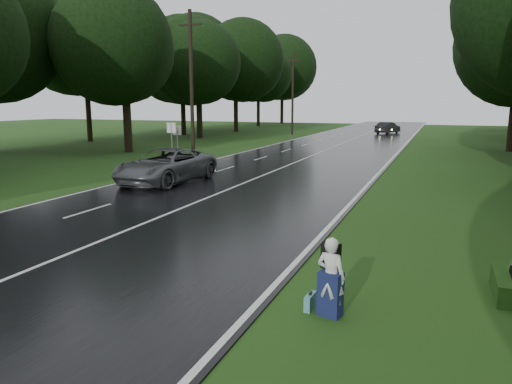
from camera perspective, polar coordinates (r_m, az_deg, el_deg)
ground at (r=15.27m, az=-15.76°, el=-4.81°), size 160.00×160.00×0.00m
road at (r=33.17m, az=5.45°, el=3.82°), size 12.00×140.00×0.04m
lane_center at (r=33.17m, az=5.45°, el=3.86°), size 0.12×140.00×0.01m
grey_car at (r=24.07m, az=-10.75°, el=3.12°), size 3.20×6.21×1.68m
far_car at (r=63.39m, az=15.54°, el=7.43°), size 2.88×4.66×1.45m
hitchhiker at (r=9.16m, az=8.96°, el=-10.33°), size 0.64×0.60×1.54m
suitcase at (r=9.58m, az=6.52°, el=-12.94°), size 0.15×0.44×0.31m
utility_pole_mid at (r=36.43m, az=-7.54°, el=4.36°), size 1.80×0.28×10.55m
utility_pole_far at (r=59.98m, az=4.35°, el=6.89°), size 1.80×0.28×10.00m
road_sign_a at (r=31.36m, az=-9.99°, el=3.26°), size 0.65×0.10×2.70m
road_sign_b at (r=31.97m, az=-9.32°, el=3.43°), size 0.59×0.10×2.46m
tree_left_d at (r=40.14m, az=-15.02°, el=4.67°), size 9.33×9.33×14.57m
tree_left_e at (r=54.27m, az=-6.75°, el=6.45°), size 9.22×9.22×14.40m
tree_left_f at (r=65.87m, az=-2.41°, el=7.25°), size 10.28×10.28×16.07m
tree_right_e at (r=44.34m, az=28.16°, el=4.31°), size 9.15×9.15×14.30m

